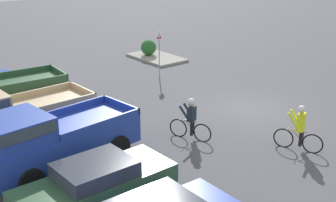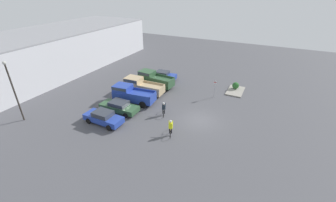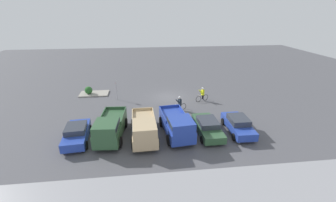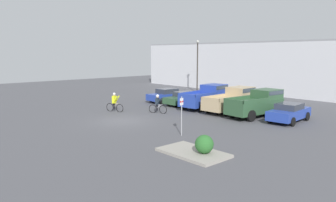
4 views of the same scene
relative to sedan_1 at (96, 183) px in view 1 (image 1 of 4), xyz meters
The scene contains 9 objects.
ground_plane 9.62m from the sedan_1, 75.43° to the right, with size 80.00×80.00×0.00m, color #4C4C51.
sedan_1 is the anchor object (origin of this frame).
pickup_truck_0 2.80m from the sedan_1, ahead, with size 2.67×5.56×2.18m.
pickup_truck_1 5.62m from the sedan_1, ahead, with size 2.34×5.60×2.14m.
cyclist_0 5.39m from the sedan_1, 71.89° to the right, with size 1.64×0.73×1.67m.
cyclist_1 7.67m from the sedan_1, 101.15° to the right, with size 1.68×0.74×1.75m.
fire_lane_sign 12.65m from the sedan_1, 46.22° to the right, with size 0.06×0.30×2.51m.
curb_island 16.50m from the sedan_1, 43.69° to the right, with size 3.62×2.15×0.15m, color gray.
shrub 16.84m from the sedan_1, 41.84° to the right, with size 0.96×0.96×0.96m.
Camera 1 is at (-12.88, 15.07, 7.49)m, focal length 50.00 mm.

